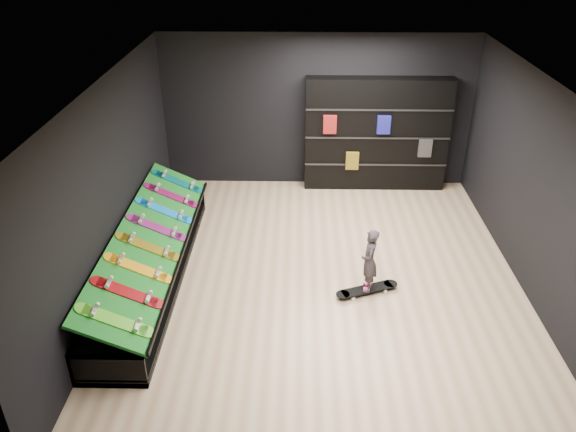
{
  "coord_description": "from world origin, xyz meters",
  "views": [
    {
      "loc": [
        -0.36,
        -7.02,
        4.98
      ],
      "look_at": [
        -0.5,
        0.2,
        1.0
      ],
      "focal_mm": 35.0,
      "sensor_mm": 36.0,
      "label": 1
    }
  ],
  "objects_px": {
    "floor_skateboard": "(367,291)",
    "child": "(368,272)",
    "back_shelving": "(376,135)",
    "display_rack": "(152,265)"
  },
  "relations": [
    {
      "from": "back_shelving",
      "to": "floor_skateboard",
      "type": "height_order",
      "value": "back_shelving"
    },
    {
      "from": "back_shelving",
      "to": "child",
      "type": "distance_m",
      "value": 3.75
    },
    {
      "from": "back_shelving",
      "to": "floor_skateboard",
      "type": "distance_m",
      "value": 3.83
    },
    {
      "from": "display_rack",
      "to": "child",
      "type": "xyz_separation_m",
      "value": [
        3.22,
        -0.32,
        0.13
      ]
    },
    {
      "from": "display_rack",
      "to": "floor_skateboard",
      "type": "bearing_deg",
      "value": -5.73
    },
    {
      "from": "floor_skateboard",
      "to": "child",
      "type": "height_order",
      "value": "child"
    },
    {
      "from": "back_shelving",
      "to": "child",
      "type": "height_order",
      "value": "back_shelving"
    },
    {
      "from": "floor_skateboard",
      "to": "child",
      "type": "xyz_separation_m",
      "value": [
        0.0,
        0.0,
        0.34
      ]
    },
    {
      "from": "back_shelving",
      "to": "floor_skateboard",
      "type": "bearing_deg",
      "value": -97.63
    },
    {
      "from": "display_rack",
      "to": "child",
      "type": "height_order",
      "value": "child"
    }
  ]
}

